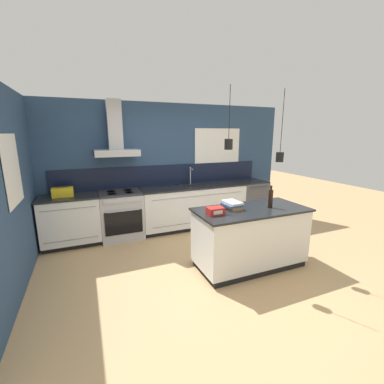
# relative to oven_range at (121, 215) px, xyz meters

# --- Properties ---
(ground_plane) EXTENTS (16.00, 16.00, 0.00)m
(ground_plane) POSITION_rel_oven_range_xyz_m (0.98, -1.69, -0.46)
(ground_plane) COLOR tan
(ground_plane) RESTS_ON ground
(wall_back) EXTENTS (5.60, 2.36, 2.60)m
(wall_back) POSITION_rel_oven_range_xyz_m (0.92, 0.31, 0.90)
(wall_back) COLOR navy
(wall_back) RESTS_ON ground_plane
(wall_left) EXTENTS (0.08, 3.80, 2.60)m
(wall_left) POSITION_rel_oven_range_xyz_m (-1.44, -0.99, 0.85)
(wall_left) COLOR navy
(wall_left) RESTS_ON ground_plane
(counter_run_left) EXTENTS (1.00, 0.64, 0.91)m
(counter_run_left) POSITION_rel_oven_range_xyz_m (-0.89, 0.01, 0.01)
(counter_run_left) COLOR black
(counter_run_left) RESTS_ON ground_plane
(counter_run_sink) EXTENTS (2.27, 0.64, 1.29)m
(counter_run_sink) POSITION_rel_oven_range_xyz_m (1.52, 0.01, 0.01)
(counter_run_sink) COLOR black
(counter_run_sink) RESTS_ON ground_plane
(oven_range) EXTENTS (0.78, 0.66, 0.91)m
(oven_range) POSITION_rel_oven_range_xyz_m (0.00, 0.00, 0.00)
(oven_range) COLOR #B5B5BA
(oven_range) RESTS_ON ground_plane
(dishwasher) EXTENTS (0.64, 0.65, 0.91)m
(dishwasher) POSITION_rel_oven_range_xyz_m (2.97, 0.00, 0.00)
(dishwasher) COLOR #4C4C51
(dishwasher) RESTS_ON ground_plane
(kitchen_island) EXTENTS (1.68, 0.80, 0.91)m
(kitchen_island) POSITION_rel_oven_range_xyz_m (1.64, -1.89, 0.00)
(kitchen_island) COLOR black
(kitchen_island) RESTS_ON ground_plane
(bottle_on_island) EXTENTS (0.07, 0.07, 0.33)m
(bottle_on_island) POSITION_rel_oven_range_xyz_m (1.93, -1.94, 0.60)
(bottle_on_island) COLOR black
(bottle_on_island) RESTS_ON kitchen_island
(book_stack) EXTENTS (0.25, 0.32, 0.11)m
(book_stack) POSITION_rel_oven_range_xyz_m (1.38, -1.77, 0.51)
(book_stack) COLOR olive
(book_stack) RESTS_ON kitchen_island
(red_supply_box) EXTENTS (0.22, 0.17, 0.10)m
(red_supply_box) POSITION_rel_oven_range_xyz_m (1.02, -1.92, 0.50)
(red_supply_box) COLOR red
(red_supply_box) RESTS_ON kitchen_island
(yellow_toolbox) EXTENTS (0.34, 0.18, 0.19)m
(yellow_toolbox) POSITION_rel_oven_range_xyz_m (-0.97, 0.00, 0.54)
(yellow_toolbox) COLOR gold
(yellow_toolbox) RESTS_ON counter_run_left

